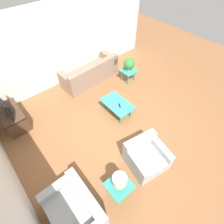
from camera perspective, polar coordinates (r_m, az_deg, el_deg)
ground_plane at (r=5.34m, az=3.15°, el=-4.48°), size 14.00×14.00×0.00m
wall_right at (r=6.46m, az=-16.24°, el=20.14°), size 0.12×7.20×2.70m
sofa at (r=6.71m, az=-7.01°, el=12.29°), size 0.95×2.20×0.81m
armchair at (r=4.55m, az=10.91°, el=-14.00°), size 1.02×1.03×0.71m
loveseat at (r=4.15m, az=-11.91°, el=-28.75°), size 1.25×0.89×0.71m
coffee_table at (r=5.39m, az=1.74°, el=2.48°), size 1.00×0.62×0.42m
side_table_plant at (r=6.64m, az=5.41°, el=12.95°), size 0.51×0.51×0.47m
side_table_lamp at (r=4.08m, az=2.30°, el=-23.11°), size 0.51×0.51×0.47m
tv_stand_chest at (r=5.91m, az=-29.68°, el=-1.63°), size 1.06×0.60×0.56m
television at (r=5.56m, az=-31.80°, el=1.90°), size 0.89×0.16×0.57m
potted_plant at (r=6.45m, az=5.63°, el=15.36°), size 0.39×0.39×0.47m
table_lamp at (r=3.76m, az=2.47°, el=-21.53°), size 0.30×0.30×0.42m
remote_control at (r=5.28m, az=2.50°, el=2.15°), size 0.16×0.11×0.02m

